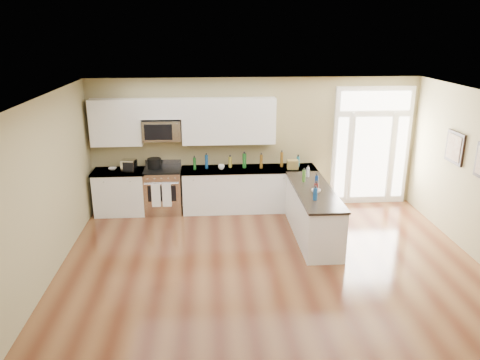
# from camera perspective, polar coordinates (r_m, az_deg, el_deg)

# --- Properties ---
(ground) EXTENTS (8.00, 8.00, 0.00)m
(ground) POSITION_cam_1_polar(r_m,az_deg,el_deg) (6.96, 5.09, -14.83)
(ground) COLOR #532817
(room_shell) EXTENTS (8.00, 8.00, 8.00)m
(room_shell) POSITION_cam_1_polar(r_m,az_deg,el_deg) (6.20, 5.52, -1.47)
(room_shell) COLOR #9A8F62
(room_shell) RESTS_ON ground
(back_cabinet_left) EXTENTS (1.10, 0.66, 0.94)m
(back_cabinet_left) POSITION_cam_1_polar(r_m,az_deg,el_deg) (10.20, -14.30, -1.57)
(back_cabinet_left) COLOR white
(back_cabinet_left) RESTS_ON ground
(back_cabinet_right) EXTENTS (2.85, 0.66, 0.94)m
(back_cabinet_right) POSITION_cam_1_polar(r_m,az_deg,el_deg) (10.06, 1.08, -1.27)
(back_cabinet_right) COLOR white
(back_cabinet_right) RESTS_ON ground
(peninsula_cabinet) EXTENTS (0.69, 2.32, 0.94)m
(peninsula_cabinet) POSITION_cam_1_polar(r_m,az_deg,el_deg) (8.88, 8.87, -4.22)
(peninsula_cabinet) COLOR white
(peninsula_cabinet) RESTS_ON ground
(upper_cabinet_left) EXTENTS (1.04, 0.33, 0.95)m
(upper_cabinet_left) POSITION_cam_1_polar(r_m,az_deg,el_deg) (9.96, -14.88, 6.79)
(upper_cabinet_left) COLOR white
(upper_cabinet_left) RESTS_ON room_shell
(upper_cabinet_right) EXTENTS (1.94, 0.33, 0.95)m
(upper_cabinet_right) POSITION_cam_1_polar(r_m,az_deg,el_deg) (9.78, -1.38, 7.20)
(upper_cabinet_right) COLOR white
(upper_cabinet_right) RESTS_ON room_shell
(upper_cabinet_short) EXTENTS (0.82, 0.33, 0.40)m
(upper_cabinet_short) POSITION_cam_1_polar(r_m,az_deg,el_deg) (9.77, -9.59, 8.58)
(upper_cabinet_short) COLOR white
(upper_cabinet_short) RESTS_ON room_shell
(microwave) EXTENTS (0.78, 0.41, 0.42)m
(microwave) POSITION_cam_1_polar(r_m,az_deg,el_deg) (9.82, -9.49, 6.01)
(microwave) COLOR silver
(microwave) RESTS_ON room_shell
(entry_door) EXTENTS (1.70, 0.10, 2.60)m
(entry_door) POSITION_cam_1_polar(r_m,az_deg,el_deg) (10.63, 15.70, 3.98)
(entry_door) COLOR white
(entry_door) RESTS_ON ground
(wall_art_near) EXTENTS (0.05, 0.58, 0.58)m
(wall_art_near) POSITION_cam_1_polar(r_m,az_deg,el_deg) (9.36, 24.71, 3.62)
(wall_art_near) COLOR black
(wall_art_near) RESTS_ON room_shell
(kitchen_range) EXTENTS (0.77, 0.68, 1.08)m
(kitchen_range) POSITION_cam_1_polar(r_m,az_deg,el_deg) (10.06, -9.33, -1.26)
(kitchen_range) COLOR silver
(kitchen_range) RESTS_ON ground
(stockpot) EXTENTS (0.32, 0.32, 0.22)m
(stockpot) POSITION_cam_1_polar(r_m,az_deg,el_deg) (10.00, -10.42, 2.06)
(stockpot) COLOR black
(stockpot) RESTS_ON kitchen_range
(toaster_oven) EXTENTS (0.33, 0.28, 0.25)m
(toaster_oven) POSITION_cam_1_polar(r_m,az_deg,el_deg) (9.94, -13.38, 1.76)
(toaster_oven) COLOR silver
(toaster_oven) RESTS_ON back_cabinet_left
(cardboard_box) EXTENTS (0.24, 0.18, 0.19)m
(cardboard_box) POSITION_cam_1_polar(r_m,az_deg,el_deg) (9.88, 6.44, 1.89)
(cardboard_box) COLOR brown
(cardboard_box) RESTS_ON back_cabinet_right
(bowl_left) EXTENTS (0.18, 0.18, 0.04)m
(bowl_left) POSITION_cam_1_polar(r_m,az_deg,el_deg) (10.14, -15.27, 1.33)
(bowl_left) COLOR white
(bowl_left) RESTS_ON back_cabinet_left
(bowl_peninsula) EXTENTS (0.19, 0.19, 0.05)m
(bowl_peninsula) POSITION_cam_1_polar(r_m,az_deg,el_deg) (8.55, 9.26, -1.32)
(bowl_peninsula) COLOR white
(bowl_peninsula) RESTS_ON peninsula_cabinet
(cup_counter) EXTENTS (0.17, 0.17, 0.10)m
(cup_counter) POSITION_cam_1_polar(r_m,az_deg,el_deg) (9.81, -2.30, 1.60)
(cup_counter) COLOR white
(cup_counter) RESTS_ON back_cabinet_right
(counter_bottles) EXTENTS (2.35, 2.14, 0.32)m
(counter_bottles) POSITION_cam_1_polar(r_m,az_deg,el_deg) (9.44, 3.36, 1.41)
(counter_bottles) COLOR #19591E
(counter_bottles) RESTS_ON back_cabinet_right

